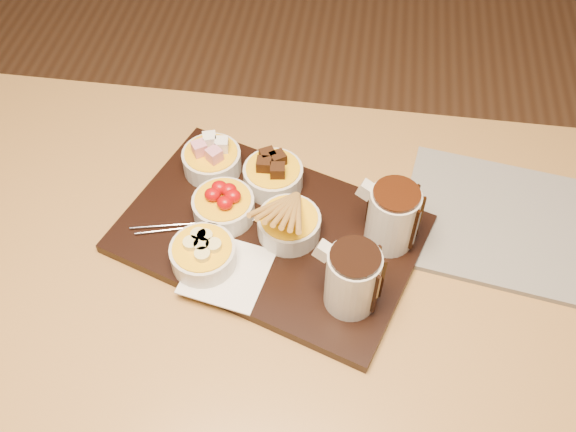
# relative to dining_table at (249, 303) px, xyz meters

# --- Properties ---
(dining_table) EXTENTS (1.20, 0.80, 0.75)m
(dining_table) POSITION_rel_dining_table_xyz_m (0.00, 0.00, 0.00)
(dining_table) COLOR #A67B3E
(dining_table) RESTS_ON ground
(serving_board) EXTENTS (0.53, 0.43, 0.02)m
(serving_board) POSITION_rel_dining_table_xyz_m (0.03, 0.07, 0.11)
(serving_board) COLOR black
(serving_board) RESTS_ON dining_table
(napkin) EXTENTS (0.14, 0.14, 0.00)m
(napkin) POSITION_rel_dining_table_xyz_m (-0.02, -0.02, 0.12)
(napkin) COLOR white
(napkin) RESTS_ON serving_board
(bowl_marshmallows) EXTENTS (0.10, 0.10, 0.04)m
(bowl_marshmallows) POSITION_rel_dining_table_xyz_m (-0.09, 0.19, 0.14)
(bowl_marshmallows) COLOR beige
(bowl_marshmallows) RESTS_ON serving_board
(bowl_cake) EXTENTS (0.10, 0.10, 0.04)m
(bowl_cake) POSITION_rel_dining_table_xyz_m (0.02, 0.17, 0.14)
(bowl_cake) COLOR beige
(bowl_cake) RESTS_ON serving_board
(bowl_strawberries) EXTENTS (0.10, 0.10, 0.04)m
(bowl_strawberries) POSITION_rel_dining_table_xyz_m (-0.05, 0.09, 0.14)
(bowl_strawberries) COLOR beige
(bowl_strawberries) RESTS_ON serving_board
(bowl_biscotti) EXTENTS (0.10, 0.10, 0.04)m
(bowl_biscotti) POSITION_rel_dining_table_xyz_m (0.06, 0.07, 0.14)
(bowl_biscotti) COLOR beige
(bowl_biscotti) RESTS_ON serving_board
(bowl_bananas) EXTENTS (0.10, 0.10, 0.04)m
(bowl_bananas) POSITION_rel_dining_table_xyz_m (-0.06, -0.01, 0.14)
(bowl_bananas) COLOR beige
(bowl_bananas) RESTS_ON serving_board
(pitcher_dark_chocolate) EXTENTS (0.10, 0.10, 0.11)m
(pitcher_dark_chocolate) POSITION_rel_dining_table_xyz_m (0.16, -0.04, 0.17)
(pitcher_dark_chocolate) COLOR silver
(pitcher_dark_chocolate) RESTS_ON serving_board
(pitcher_milk_chocolate) EXTENTS (0.10, 0.10, 0.11)m
(pitcher_milk_chocolate) POSITION_rel_dining_table_xyz_m (0.21, 0.08, 0.17)
(pitcher_milk_chocolate) COLOR silver
(pitcher_milk_chocolate) RESTS_ON serving_board
(fondue_skewers) EXTENTS (0.09, 0.26, 0.01)m
(fondue_skewers) POSITION_rel_dining_table_xyz_m (-0.07, 0.07, 0.12)
(fondue_skewers) COLOR silver
(fondue_skewers) RESTS_ON serving_board
(newspaper) EXTENTS (0.36, 0.31, 0.01)m
(newspaper) POSITION_rel_dining_table_xyz_m (0.40, 0.15, 0.10)
(newspaper) COLOR beige
(newspaper) RESTS_ON dining_table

